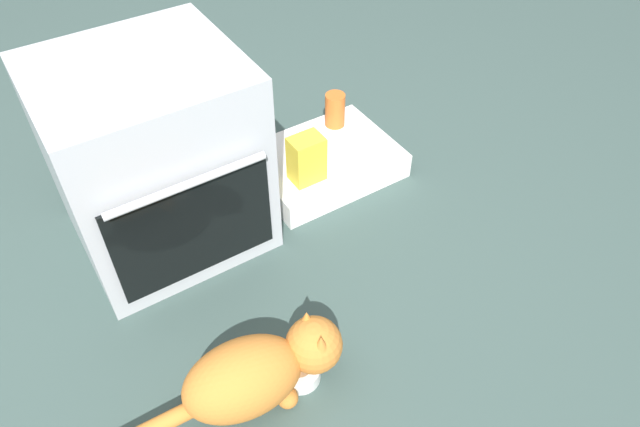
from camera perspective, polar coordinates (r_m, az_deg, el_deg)
name	(u,v)px	position (r m, az deg, el deg)	size (l,w,h in m)	color
ground	(230,327)	(1.87, -8.78, -10.86)	(8.00, 8.00, 0.00)	#384C47
oven	(156,159)	(1.95, -15.70, 5.13)	(0.60, 0.59, 0.67)	#B7BABF
pantry_cabinet	(324,162)	(2.31, 0.38, 5.02)	(0.55, 0.41, 0.10)	white
food_bowl	(300,371)	(1.74, -1.95, -15.10)	(0.12, 0.12, 0.07)	white
cat	(257,372)	(1.64, -6.16, -15.09)	(0.71, 0.25, 0.23)	#C6752D
snack_bag	(307,159)	(2.10, -1.32, 5.33)	(0.12, 0.09, 0.18)	yellow
sauce_jar	(335,110)	(2.38, 1.47, 10.04)	(0.08, 0.08, 0.14)	#D16023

